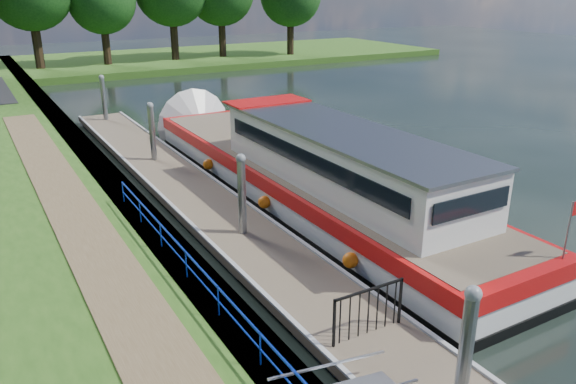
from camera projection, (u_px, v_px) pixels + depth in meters
bank_edge at (110, 186)px, 21.60m from camera, size 1.10×90.00×0.78m
far_bank at (165, 60)px, 58.49m from camera, size 60.00×18.00×0.60m
footpath at (101, 259)px, 14.90m from camera, size 1.60×40.00×0.05m
blue_fence at (238, 316)px, 11.44m from camera, size 0.04×18.04×0.72m
pontoon at (191, 195)px, 21.24m from camera, size 2.50×30.00×0.56m
mooring_piles at (190, 167)px, 20.86m from camera, size 0.30×27.30×3.55m
gate_panel at (369, 305)px, 12.14m from camera, size 1.85×0.05×1.15m
barge at (296, 169)px, 21.23m from camera, size 4.36×21.15×4.78m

